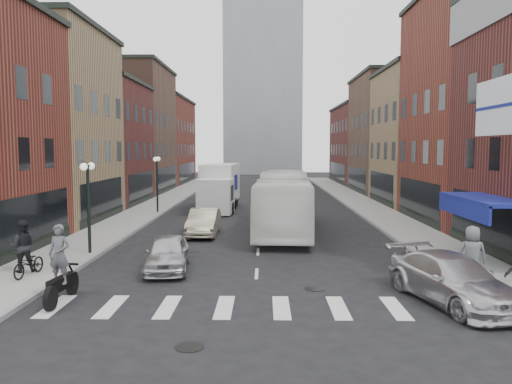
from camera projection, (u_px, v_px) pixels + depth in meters
ground at (256, 281)px, 17.88m from camera, size 160.00×160.00×0.00m
sidewalk_left at (155, 206)px, 39.92m from camera, size 3.00×74.00×0.15m
sidewalk_right at (367, 207)px, 39.64m from camera, size 3.00×74.00×0.15m
curb_left at (173, 207)px, 39.90m from camera, size 0.20×74.00×0.16m
curb_right at (348, 208)px, 39.67m from camera, size 0.20×74.00×0.16m
crosswalk_stripes at (255, 307)px, 14.89m from camera, size 12.00×2.20×0.01m
bldg_left_mid_a at (23, 126)px, 31.52m from camera, size 10.30×10.20×12.30m
bldg_left_mid_b at (81, 143)px, 41.57m from camera, size 10.30×10.20×10.30m
bldg_left_far_a at (119, 130)px, 52.39m from camera, size 10.30×12.20×13.30m
bldg_left_far_b at (150, 141)px, 66.42m from camera, size 10.30×16.20×11.30m
bldg_right_mid_a at (501, 109)px, 30.94m from camera, size 10.30×10.20×14.30m
bldg_right_mid_b at (443, 137)px, 41.03m from camera, size 10.30×10.20×11.30m
bldg_right_far_a at (405, 134)px, 51.94m from camera, size 10.30×12.20×12.30m
bldg_right_far_b at (375, 145)px, 65.97m from camera, size 10.30×16.20×10.30m
awning_blue at (479, 201)px, 19.99m from camera, size 1.80×5.00×0.78m
billboard_sign at (498, 109)px, 17.69m from camera, size 1.52×3.00×3.70m
distant_tower at (263, 39)px, 93.34m from camera, size 14.00×14.00×50.00m
streetlamp_near at (88, 190)px, 21.73m from camera, size 0.32×1.22×4.11m
streetlamp_far at (157, 174)px, 35.67m from camera, size 0.32×1.22×4.11m
bike_rack at (60, 257)px, 19.25m from camera, size 0.08×0.68×0.80m
box_truck at (219, 188)px, 38.05m from camera, size 2.81×8.15×3.49m
motorcycle_rider at (60, 266)px, 15.24m from camera, size 0.72×2.40×2.44m
transit_bus at (284, 202)px, 28.32m from camera, size 3.48×12.37×3.41m
sedan_left_near at (167, 253)px, 19.37m from camera, size 2.02×4.14×1.36m
sedan_left_far at (204, 222)px, 27.16m from camera, size 1.52×4.32×1.42m
curb_car at (452, 279)px, 15.29m from camera, size 3.36×5.43×1.47m
parked_bicycle at (29, 263)px, 17.92m from camera, size 0.83×1.81×0.92m
ped_left_solo at (22, 246)px, 18.48m from camera, size 1.08×0.84×1.95m
ped_right_c at (472, 254)px, 17.03m from camera, size 1.03×0.74×1.96m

